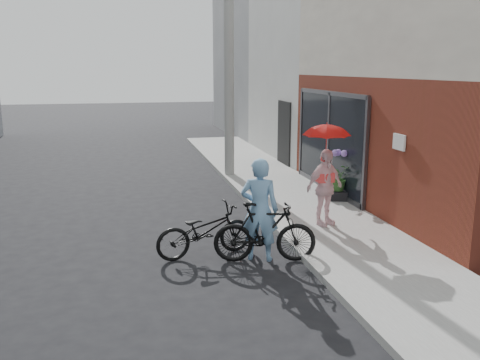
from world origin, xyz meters
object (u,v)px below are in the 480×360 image
object	(u,v)px
bike_left	(205,231)
bike_right	(265,232)
officer	(259,210)
utility_pole	(229,57)
kimono_woman	(325,187)
planter	(338,195)

from	to	relation	value
bike_left	bike_right	bearing A→B (deg)	-129.17
officer	bike_left	world-z (taller)	officer
utility_pole	kimono_woman	xyz separation A→B (m)	(0.79, -5.29, -2.61)
bike_left	bike_right	distance (m)	1.06
utility_pole	officer	bearing A→B (deg)	-97.74
officer	planter	world-z (taller)	officer
utility_pole	officer	size ratio (longest dim) A/B	3.98
kimono_woman	planter	world-z (taller)	kimono_woman
kimono_woman	planter	bearing A→B (deg)	36.94
bike_right	planter	xyz separation A→B (m)	(2.72, 3.13, -0.29)
utility_pole	planter	size ratio (longest dim) A/B	16.78
officer	planter	bearing A→B (deg)	-108.47
utility_pole	bike_right	distance (m)	7.33
officer	bike_left	distance (m)	1.04
utility_pole	officer	world-z (taller)	utility_pole
bike_left	kimono_woman	size ratio (longest dim) A/B	1.13
kimono_woman	planter	size ratio (longest dim) A/B	3.67
utility_pole	bike_left	size ratio (longest dim) A/B	4.04
officer	planter	distance (m)	4.15
bike_right	kimono_woman	world-z (taller)	kimono_woman
bike_left	bike_right	size ratio (longest dim) A/B	1.01
bike_right	planter	bearing A→B (deg)	-29.30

